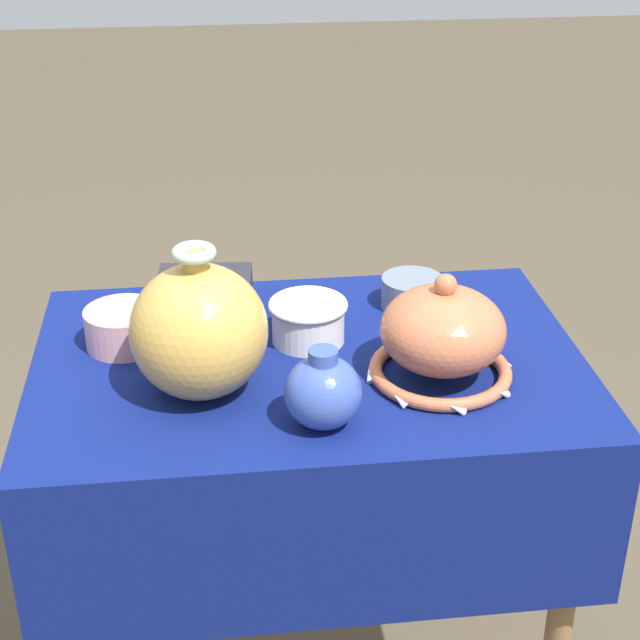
{
  "coord_description": "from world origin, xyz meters",
  "views": [
    {
      "loc": [
        -0.15,
        -1.41,
        1.58
      ],
      "look_at": [
        0.01,
        -0.05,
        0.87
      ],
      "focal_mm": 55.0,
      "sensor_mm": 36.0,
      "label": 1
    }
  ],
  "objects_px": {
    "pot_squat_slate": "(412,292)",
    "mosaic_tile_box": "(205,296)",
    "jar_round_cobalt": "(325,391)",
    "vase_dome_bell": "(442,337)",
    "cup_wide_ivory": "(308,320)",
    "pot_squat_rose": "(124,328)",
    "vase_tall_bulbous": "(199,330)"
  },
  "relations": [
    {
      "from": "vase_tall_bulbous",
      "to": "jar_round_cobalt",
      "type": "height_order",
      "value": "vase_tall_bulbous"
    },
    {
      "from": "cup_wide_ivory",
      "to": "pot_squat_rose",
      "type": "bearing_deg",
      "value": 175.92
    },
    {
      "from": "cup_wide_ivory",
      "to": "mosaic_tile_box",
      "type": "bearing_deg",
      "value": 145.85
    },
    {
      "from": "cup_wide_ivory",
      "to": "jar_round_cobalt",
      "type": "distance_m",
      "value": 0.26
    },
    {
      "from": "pot_squat_slate",
      "to": "mosaic_tile_box",
      "type": "bearing_deg",
      "value": 178.83
    },
    {
      "from": "pot_squat_slate",
      "to": "pot_squat_rose",
      "type": "height_order",
      "value": "pot_squat_rose"
    },
    {
      "from": "vase_tall_bulbous",
      "to": "pot_squat_slate",
      "type": "relative_size",
      "value": 2.17
    },
    {
      "from": "mosaic_tile_box",
      "to": "pot_squat_rose",
      "type": "height_order",
      "value": "mosaic_tile_box"
    },
    {
      "from": "mosaic_tile_box",
      "to": "pot_squat_rose",
      "type": "bearing_deg",
      "value": -140.31
    },
    {
      "from": "cup_wide_ivory",
      "to": "jar_round_cobalt",
      "type": "xyz_separation_m",
      "value": [
        -0.0,
        -0.26,
        0.02
      ]
    },
    {
      "from": "vase_dome_bell",
      "to": "mosaic_tile_box",
      "type": "xyz_separation_m",
      "value": [
        -0.37,
        0.26,
        -0.03
      ]
    },
    {
      "from": "mosaic_tile_box",
      "to": "pot_squat_rose",
      "type": "relative_size",
      "value": 1.35
    },
    {
      "from": "mosaic_tile_box",
      "to": "cup_wide_ivory",
      "type": "height_order",
      "value": "mosaic_tile_box"
    },
    {
      "from": "jar_round_cobalt",
      "to": "vase_dome_bell",
      "type": "bearing_deg",
      "value": 29.64
    },
    {
      "from": "mosaic_tile_box",
      "to": "vase_dome_bell",
      "type": "bearing_deg",
      "value": -30.08
    },
    {
      "from": "vase_tall_bulbous",
      "to": "jar_round_cobalt",
      "type": "relative_size",
      "value": 1.95
    },
    {
      "from": "vase_dome_bell",
      "to": "pot_squat_rose",
      "type": "height_order",
      "value": "vase_dome_bell"
    },
    {
      "from": "mosaic_tile_box",
      "to": "jar_round_cobalt",
      "type": "height_order",
      "value": "jar_round_cobalt"
    },
    {
      "from": "jar_round_cobalt",
      "to": "pot_squat_slate",
      "type": "bearing_deg",
      "value": 60.82
    },
    {
      "from": "vase_tall_bulbous",
      "to": "pot_squat_slate",
      "type": "bearing_deg",
      "value": 33.3
    },
    {
      "from": "pot_squat_slate",
      "to": "vase_dome_bell",
      "type": "bearing_deg",
      "value": -91.31
    },
    {
      "from": "jar_round_cobalt",
      "to": "vase_tall_bulbous",
      "type": "bearing_deg",
      "value": 147.16
    },
    {
      "from": "jar_round_cobalt",
      "to": "pot_squat_rose",
      "type": "xyz_separation_m",
      "value": [
        -0.31,
        0.28,
        -0.02
      ]
    },
    {
      "from": "vase_dome_bell",
      "to": "pot_squat_slate",
      "type": "xyz_separation_m",
      "value": [
        0.01,
        0.25,
        -0.04
      ]
    },
    {
      "from": "vase_dome_bell",
      "to": "cup_wide_ivory",
      "type": "bearing_deg",
      "value": 143.58
    },
    {
      "from": "pot_squat_slate",
      "to": "jar_round_cobalt",
      "type": "bearing_deg",
      "value": -119.18
    },
    {
      "from": "mosaic_tile_box",
      "to": "jar_round_cobalt",
      "type": "distance_m",
      "value": 0.41
    },
    {
      "from": "vase_tall_bulbous",
      "to": "pot_squat_rose",
      "type": "relative_size",
      "value": 1.88
    },
    {
      "from": "mosaic_tile_box",
      "to": "jar_round_cobalt",
      "type": "xyz_separation_m",
      "value": [
        0.17,
        -0.37,
        0.02
      ]
    },
    {
      "from": "mosaic_tile_box",
      "to": "pot_squat_slate",
      "type": "relative_size",
      "value": 1.56
    },
    {
      "from": "mosaic_tile_box",
      "to": "cup_wide_ivory",
      "type": "bearing_deg",
      "value": -28.85
    },
    {
      "from": "pot_squat_slate",
      "to": "cup_wide_ivory",
      "type": "bearing_deg",
      "value": -151.66
    }
  ]
}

